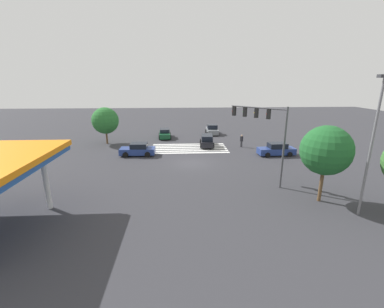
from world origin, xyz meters
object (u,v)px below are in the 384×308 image
object	(u,v)px
car_0	(276,150)
car_4	(138,150)
car_3	(212,130)
traffic_signal_mast	(264,126)
tree_corner_a	(326,150)
tree_corner_b	(105,121)
car_2	(207,141)
pedestrian	(242,140)
street_light_pole_a	(373,137)
car_1	(165,134)

from	to	relation	value
car_0	car_4	size ratio (longest dim) A/B	1.07
car_3	traffic_signal_mast	bearing A→B (deg)	-175.79
car_0	car_4	xyz separation A→B (m)	(17.33, -0.91, 0.01)
car_3	tree_corner_a	bearing A→B (deg)	-169.08
car_4	tree_corner_b	distance (m)	9.00
car_0	car_3	world-z (taller)	car_3
car_2	pedestrian	xyz separation A→B (m)	(-4.81, 0.80, 0.19)
tree_corner_b	street_light_pole_a	bearing A→B (deg)	135.75
traffic_signal_mast	street_light_pole_a	distance (m)	8.05
traffic_signal_mast	car_0	size ratio (longest dim) A/B	1.51
car_4	car_2	bearing A→B (deg)	-154.50
traffic_signal_mast	tree_corner_b	xyz separation A→B (m)	(18.00, -16.13, -1.83)
pedestrian	tree_corner_a	distance (m)	17.41
car_3	tree_corner_b	xyz separation A→B (m)	(16.53, 6.18, 2.69)
traffic_signal_mast	car_1	xyz separation A→B (m)	(9.62, -19.72, -4.56)
car_1	street_light_pole_a	distance (m)	30.23
car_0	street_light_pole_a	size ratio (longest dim) A/B	0.49
tree_corner_a	car_1	bearing A→B (deg)	-61.29
car_1	car_3	bearing A→B (deg)	104.40
traffic_signal_mast	car_2	xyz separation A→B (m)	(3.36, -13.77, -4.46)
car_2	tree_corner_b	bearing A→B (deg)	85.16
car_0	car_2	distance (m)	9.66
pedestrian	tree_corner_a	xyz separation A→B (m)	(-1.97, 17.03, 3.07)
car_2	tree_corner_a	distance (m)	19.35
tree_corner_b	car_2	bearing A→B (deg)	170.83
traffic_signal_mast	car_0	xyz separation A→B (m)	(-4.83, -8.64, -4.54)
car_2	tree_corner_a	xyz separation A→B (m)	(-6.77, 17.83, 3.26)
tree_corner_a	car_4	bearing A→B (deg)	-40.54
car_0	tree_corner_b	size ratio (longest dim) A/B	0.86
car_2	car_4	size ratio (longest dim) A/B	1.03
car_3	street_light_pole_a	world-z (taller)	street_light_pole_a
car_2	tree_corner_a	world-z (taller)	tree_corner_a
car_3	street_light_pole_a	xyz separation A→B (m)	(-6.49, 28.61, 4.77)
pedestrian	car_3	bearing A→B (deg)	-116.33
car_1	street_light_pole_a	xyz separation A→B (m)	(-14.63, 26.01, 4.81)
car_4	street_light_pole_a	distance (m)	24.09
car_2	car_3	xyz separation A→B (m)	(-1.89, -8.55, -0.05)
traffic_signal_mast	car_1	size ratio (longest dim) A/B	1.61
pedestrian	street_light_pole_a	distance (m)	20.10
car_0	tree_corner_a	bearing A→B (deg)	81.22
car_3	pedestrian	distance (m)	9.80
car_0	pedestrian	world-z (taller)	pedestrian
tree_corner_a	pedestrian	bearing A→B (deg)	-83.42
traffic_signal_mast	street_light_pole_a	bearing A→B (deg)	173.59
car_2	street_light_pole_a	distance (m)	22.24
car_1	tree_corner_a	xyz separation A→B (m)	(-13.03, 23.78, 3.36)
car_1	car_3	distance (m)	8.55
car_1	pedestrian	world-z (taller)	pedestrian
car_3	street_light_pole_a	distance (m)	29.72
car_4	traffic_signal_mast	bearing A→B (deg)	143.32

